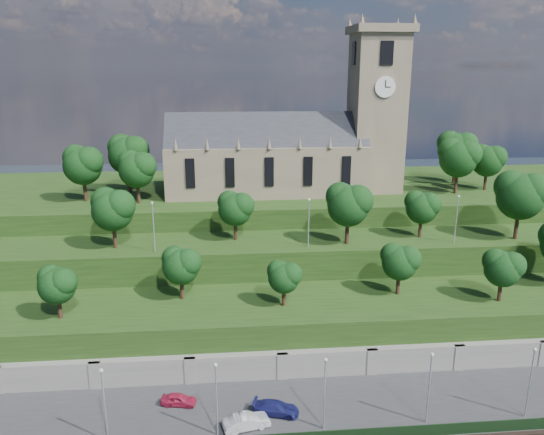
{
  "coord_description": "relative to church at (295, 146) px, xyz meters",
  "views": [
    {
      "loc": [
        -10.67,
        -39.68,
        35.07
      ],
      "look_at": [
        -4.46,
        30.0,
        15.05
      ],
      "focal_mm": 35.0,
      "sensor_mm": 36.0,
      "label": 1
    }
  ],
  "objects": [
    {
      "name": "trees_hilltop",
      "position": [
        -0.3,
        -1.16,
        -1.54
      ],
      "size": [
        71.07,
        15.76,
        9.47
      ],
      "color": "black",
      "rests_on": "hilltop"
    },
    {
      "name": "embankment_upper",
      "position": [
        -0.79,
        -16.98,
        -16.52
      ],
      "size": [
        160.0,
        10.0,
        12.0
      ],
      "primitive_type": "cube",
      "color": "#1D3612",
      "rests_on": "ground"
    },
    {
      "name": "car_middle",
      "position": [
        -10.07,
        -42.81,
        -19.79
      ],
      "size": [
        4.7,
        2.59,
        1.47
      ],
      "primitive_type": "imported",
      "rotation": [
        0.0,
        0.0,
        1.82
      ],
      "color": "#B2B4B7",
      "rests_on": "promenade"
    },
    {
      "name": "fence",
      "position": [
        -0.79,
        -45.38,
        -19.92
      ],
      "size": [
        160.0,
        0.1,
        1.2
      ],
      "primitive_type": "cube",
      "color": "black",
      "rests_on": "promenade"
    },
    {
      "name": "promenade",
      "position": [
        -0.79,
        -39.98,
        -21.52
      ],
      "size": [
        160.0,
        12.0,
        2.0
      ],
      "primitive_type": "cube",
      "color": "#2D2D30",
      "rests_on": "ground"
    },
    {
      "name": "lamp_posts_promenade",
      "position": [
        -2.79,
        -43.48,
        -16.16
      ],
      "size": [
        60.36,
        0.36,
        7.52
      ],
      "color": "#B2B2B7",
      "rests_on": "promenade"
    },
    {
      "name": "car_left",
      "position": [
        -16.74,
        -38.56,
        -19.92
      ],
      "size": [
        3.75,
        2.03,
        1.21
      ],
      "primitive_type": "imported",
      "rotation": [
        0.0,
        0.0,
        1.4
      ],
      "color": "#A81C3B",
      "rests_on": "promenade"
    },
    {
      "name": "retaining_wall",
      "position": [
        -0.79,
        -34.01,
        -20.02
      ],
      "size": [
        160.0,
        2.1,
        5.0
      ],
      "color": "slate",
      "rests_on": "ground"
    },
    {
      "name": "church",
      "position": [
        0.0,
        0.0,
        0.0
      ],
      "size": [
        38.6,
        12.35,
        27.6
      ],
      "color": "#71624F",
      "rests_on": "hilltop"
    },
    {
      "name": "trees_lower",
      "position": [
        7.6,
        -27.51,
        -9.78
      ],
      "size": [
        66.51,
        8.95,
        8.4
      ],
      "color": "black",
      "rests_on": "embankment_lower"
    },
    {
      "name": "car_right",
      "position": [
        -7.07,
        -40.9,
        -19.86
      ],
      "size": [
        4.87,
        2.98,
        1.32
      ],
      "primitive_type": "imported",
      "rotation": [
        0.0,
        0.0,
        1.31
      ],
      "color": "navy",
      "rests_on": "promenade"
    },
    {
      "name": "embankment_lower",
      "position": [
        -0.79,
        -27.98,
        -18.52
      ],
      "size": [
        160.0,
        12.0,
        8.0
      ],
      "primitive_type": "cube",
      "color": "#1D3612",
      "rests_on": "ground"
    },
    {
      "name": "lamp_posts_upper",
      "position": [
        -0.79,
        -19.98,
        -6.61
      ],
      "size": [
        40.36,
        0.36,
        6.65
      ],
      "color": "#B2B2B7",
      "rests_on": "embankment_upper"
    },
    {
      "name": "hilltop",
      "position": [
        -0.79,
        4.02,
        -15.02
      ],
      "size": [
        160.0,
        32.0,
        15.0
      ],
      "primitive_type": "cube",
      "color": "#1D3612",
      "rests_on": "ground"
    },
    {
      "name": "trees_upper",
      "position": [
        5.69,
        -18.18,
        -4.89
      ],
      "size": [
        61.06,
        8.47,
        9.5
      ],
      "color": "black",
      "rests_on": "embankment_upper"
    }
  ]
}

